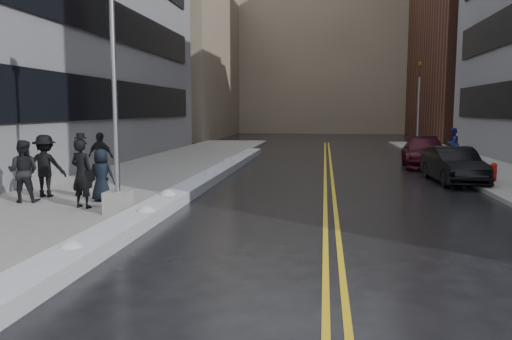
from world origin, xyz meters
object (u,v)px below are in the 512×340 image
(pedestrian_b, at_px, (23,171))
(pedestrian_d, at_px, (101,157))
(traffic_signal, at_px, (419,103))
(pedestrian_fedora, at_px, (82,173))
(car_black, at_px, (453,165))
(pedestrian_east, at_px, (453,143))
(lamppost, at_px, (116,126))
(pedestrian_c, at_px, (101,175))
(pedestrian_e, at_px, (45,166))
(car_maroon, at_px, (425,152))
(fire_hydrant, at_px, (494,171))

(pedestrian_b, xyz_separation_m, pedestrian_d, (0.30, 4.72, 0.01))
(traffic_signal, height_order, pedestrian_fedora, traffic_signal)
(pedestrian_b, bearing_deg, car_black, -164.96)
(traffic_signal, height_order, pedestrian_east, traffic_signal)
(lamppost, bearing_deg, pedestrian_c, 126.93)
(pedestrian_e, bearing_deg, traffic_signal, -135.30)
(pedestrian_fedora, relative_size, car_maroon, 0.38)
(car_maroon, bearing_deg, traffic_signal, 87.90)
(pedestrian_fedora, distance_m, pedestrian_c, 1.07)
(pedestrian_e, bearing_deg, car_maroon, -147.67)
(traffic_signal, bearing_deg, car_black, -94.14)
(car_maroon, bearing_deg, pedestrian_c, -128.67)
(pedestrian_fedora, xyz_separation_m, pedestrian_c, (0.09, 1.05, -0.19))
(lamppost, height_order, car_black, lamppost)
(fire_hydrant, bearing_deg, pedestrian_b, -156.73)
(lamppost, distance_m, pedestrian_d, 6.89)
(pedestrian_d, xyz_separation_m, car_maroon, (14.04, 8.24, -0.34))
(pedestrian_b, height_order, car_black, pedestrian_b)
(pedestrian_d, height_order, car_maroon, pedestrian_d)
(fire_hydrant, xyz_separation_m, pedestrian_d, (-15.54, -2.09, 0.57))
(pedestrian_fedora, height_order, pedestrian_e, pedestrian_e)
(lamppost, distance_m, fire_hydrant, 14.81)
(pedestrian_b, height_order, pedestrian_d, pedestrian_d)
(pedestrian_b, height_order, car_maroon, pedestrian_b)
(fire_hydrant, height_order, pedestrian_fedora, pedestrian_fedora)
(pedestrian_b, height_order, pedestrian_e, pedestrian_e)
(pedestrian_fedora, xyz_separation_m, pedestrian_b, (-2.22, 0.62, -0.05))
(car_maroon, bearing_deg, pedestrian_d, -144.43)
(traffic_signal, distance_m, car_maroon, 8.34)
(traffic_signal, relative_size, pedestrian_east, 3.35)
(pedestrian_east, bearing_deg, car_maroon, 19.29)
(fire_hydrant, distance_m, pedestrian_c, 14.96)
(pedestrian_d, bearing_deg, pedestrian_fedora, 121.68)
(lamppost, distance_m, pedestrian_c, 2.57)
(traffic_signal, relative_size, car_maroon, 1.13)
(pedestrian_c, xyz_separation_m, car_black, (12.02, 6.57, -0.23))
(pedestrian_fedora, bearing_deg, car_black, -131.70)
(car_black, bearing_deg, traffic_signal, 82.14)
(pedestrian_e, distance_m, pedestrian_east, 22.16)
(pedestrian_d, bearing_deg, pedestrian_b, 98.26)
(pedestrian_fedora, bearing_deg, lamppost, 172.52)
(pedestrian_fedora, relative_size, car_black, 0.45)
(lamppost, height_order, pedestrian_east, lamppost)
(fire_hydrant, xyz_separation_m, pedestrian_c, (-13.52, -6.37, 0.42))
(pedestrian_e, height_order, pedestrian_east, pedestrian_e)
(traffic_signal, relative_size, pedestrian_fedora, 2.99)
(pedestrian_east, bearing_deg, pedestrian_b, 8.71)
(pedestrian_c, xyz_separation_m, pedestrian_d, (-2.02, 4.28, 0.15))
(fire_hydrant, height_order, pedestrian_c, pedestrian_c)
(pedestrian_fedora, xyz_separation_m, car_maroon, (12.12, 13.58, -0.38))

